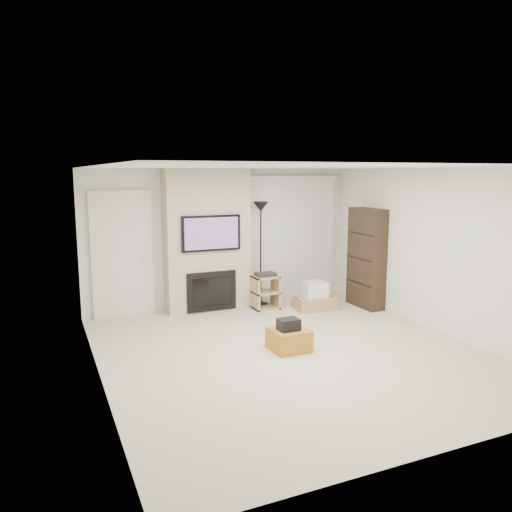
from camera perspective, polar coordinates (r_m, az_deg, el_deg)
name	(u,v)px	position (r m, az deg, el deg)	size (l,w,h in m)	color
floor	(291,352)	(6.98, 4.04, -10.87)	(5.00, 5.50, 0.00)	beige
ceiling	(293,167)	(6.54, 4.30, 10.12)	(5.00, 5.50, 0.00)	white
wall_back	(222,238)	(9.14, -3.92, 2.09)	(5.00, 2.50, 0.00)	silver
wall_front	(447,316)	(4.47, 20.99, -6.42)	(5.00, 2.50, 0.00)	silver
wall_left	(97,278)	(5.92, -17.76, -2.41)	(5.50, 2.50, 0.00)	silver
wall_right	(437,251)	(8.11, 19.99, 0.59)	(5.50, 2.50, 0.00)	silver
hvac_vent	(292,168)	(7.44, 4.13, 10.03)	(0.35, 0.18, 0.01)	silver
ottoman	(289,339)	(7.00, 3.78, -9.49)	(0.50, 0.50, 0.30)	#AE7121
black_bag	(289,324)	(6.88, 3.74, -7.81)	(0.28, 0.22, 0.16)	black
fireplace_wall	(207,241)	(8.83, -5.59, 1.71)	(1.50, 0.47, 2.50)	#BCB092
entry_door	(122,255)	(8.69, -15.04, 0.10)	(1.02, 0.11, 2.14)	silver
vertical_blinds	(291,233)	(9.65, 4.03, 2.62)	(1.98, 0.10, 2.37)	silver
floor_lamp	(261,224)	(9.03, 0.55, 3.66)	(0.28, 0.28, 1.91)	black
av_stand	(265,290)	(8.99, 1.09, -3.87)	(0.45, 0.38, 0.66)	tan
box_stack	(315,298)	(9.09, 6.71, -4.82)	(0.81, 0.65, 0.49)	tan
bookshelf	(366,258)	(9.23, 12.51, -0.23)	(0.30, 0.80, 1.80)	black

